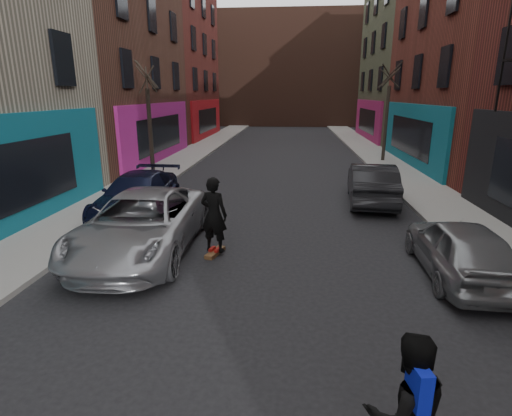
% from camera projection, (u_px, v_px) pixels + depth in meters
% --- Properties ---
extents(sidewalk_left, '(2.50, 84.00, 0.13)m').
position_uv_depth(sidewalk_left, '(204.00, 146.00, 31.33)').
color(sidewalk_left, gray).
rests_on(sidewalk_left, ground).
extents(sidewalk_right, '(2.50, 84.00, 0.13)m').
position_uv_depth(sidewalk_right, '(366.00, 148.00, 30.25)').
color(sidewalk_right, gray).
rests_on(sidewalk_right, ground).
extents(building_far, '(40.00, 10.00, 14.00)m').
position_uv_depth(building_far, '(289.00, 71.00, 53.78)').
color(building_far, '#47281E').
rests_on(building_far, ground).
extents(tree_left_far, '(2.00, 2.00, 6.50)m').
position_uv_depth(tree_left_far, '(149.00, 108.00, 18.92)').
color(tree_left_far, black).
rests_on(tree_left_far, sidewalk_left).
extents(tree_right_far, '(2.00, 2.00, 6.80)m').
position_uv_depth(tree_right_far, '(388.00, 103.00, 23.55)').
color(tree_right_far, black).
rests_on(tree_right_far, sidewalk_right).
extents(parked_left_far, '(2.72, 5.71, 1.57)m').
position_uv_depth(parked_left_far, '(142.00, 223.00, 10.37)').
color(parked_left_far, gray).
rests_on(parked_left_far, ground).
extents(parked_left_end, '(2.02, 4.89, 1.41)m').
position_uv_depth(parked_left_end, '(137.00, 195.00, 13.63)').
color(parked_left_end, black).
rests_on(parked_left_end, ground).
extents(parked_right_far, '(1.73, 4.05, 1.36)m').
position_uv_depth(parked_right_far, '(460.00, 248.00, 8.98)').
color(parked_right_far, gray).
rests_on(parked_right_far, ground).
extents(parked_right_end, '(2.03, 4.74, 1.52)m').
position_uv_depth(parked_right_end, '(371.00, 183.00, 15.17)').
color(parked_right_end, black).
rests_on(parked_right_end, ground).
extents(skateboard, '(0.43, 0.83, 0.10)m').
position_uv_depth(skateboard, '(215.00, 252.00, 10.39)').
color(skateboard, brown).
rests_on(skateboard, ground).
extents(skateboarder, '(0.82, 0.65, 1.96)m').
position_uv_depth(skateboarder, '(214.00, 215.00, 10.11)').
color(skateboarder, black).
rests_on(skateboarder, skateboard).
extents(pedestrian, '(0.97, 0.81, 1.80)m').
position_uv_depth(pedestrian, '(405.00, 413.00, 4.05)').
color(pedestrian, black).
rests_on(pedestrian, ground).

